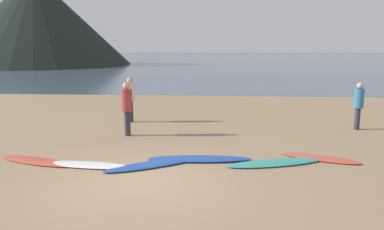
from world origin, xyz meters
The scene contains 12 objects.
ground_plane centered at (0.00, 10.00, -0.10)m, with size 120.00×120.00×0.20m, color #997C5B.
ocean_water centered at (0.00, 63.70, 0.00)m, with size 140.00×100.00×0.01m, color #475B6B.
headland_hill centered at (-23.02, 43.69, 6.06)m, with size 25.14×25.14×12.11m, color black.
surfboard_0 centered at (-2.91, 1.28, 0.03)m, with size 2.21×0.50×0.06m, color #D84C38.
surfboard_1 centered at (-1.52, 1.05, 0.04)m, with size 2.25×0.50×0.08m, color white.
surfboard_2 centered at (0.11, 1.24, 0.04)m, with size 2.63×0.53×0.07m, color #1E479E.
surfboard_3 centered at (1.15, 1.69, 0.04)m, with size 2.63×0.56×0.09m, color #1E479E.
surfboard_4 centered at (3.05, 1.53, 0.03)m, with size 2.53×0.59×0.07m, color teal.
surfboard_5 centered at (4.26, 1.99, 0.03)m, with size 1.98×0.52×0.06m, color #D84C38.
person_0 centered at (-1.28, 4.18, 1.02)m, with size 0.35×0.35×1.72m.
person_1 centered at (6.43, 5.56, 0.96)m, with size 0.33×0.33×1.63m.
person_2 centered at (-1.65, 6.31, 0.99)m, with size 0.34×0.34×1.68m.
Camera 1 is at (1.57, -7.52, 2.94)m, focal length 35.29 mm.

